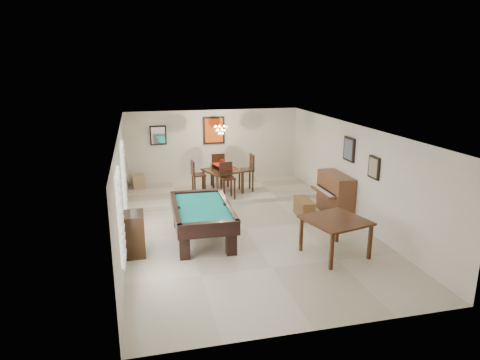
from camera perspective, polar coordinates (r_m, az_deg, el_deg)
name	(u,v)px	position (r m, az deg, el deg)	size (l,w,h in m)	color
ground_plane	(245,229)	(11.15, 0.73, -6.56)	(6.00, 9.00, 0.02)	beige
wall_back	(214,147)	(15.02, -3.50, 4.38)	(6.00, 0.04, 2.60)	silver
wall_front	(318,257)	(6.72, 10.41, -10.00)	(6.00, 0.04, 2.60)	silver
wall_left	(122,188)	(10.43, -15.44, -1.08)	(0.04, 9.00, 2.60)	silver
wall_right	(354,173)	(11.81, 15.00, 0.86)	(0.04, 9.00, 2.60)	silver
ceiling	(246,129)	(10.46, 0.78, 6.83)	(6.00, 9.00, 0.04)	white
dining_step	(221,191)	(14.12, -2.52, -1.50)	(6.00, 2.50, 0.12)	beige
window_left_front	(121,216)	(8.30, -15.64, -4.58)	(0.06, 1.00, 1.70)	white
window_left_rear	(124,178)	(10.98, -15.25, 0.30)	(0.06, 1.00, 1.70)	white
pool_table	(202,223)	(10.42, -5.05, -5.72)	(1.35, 2.49, 0.83)	black
square_table	(335,237)	(9.78, 12.53, -7.43)	(1.22, 1.22, 0.84)	#341A0D
upright_piano	(331,195)	(12.23, 12.00, -1.93)	(0.79, 1.41, 1.17)	brown
piano_bench	(304,208)	(12.02, 8.55, -3.73)	(0.36, 0.91, 0.51)	brown
apothecary_chest	(135,234)	(9.83, -13.85, -7.02)	(0.43, 0.65, 0.97)	black
dining_table	(223,179)	(13.67, -2.30, 0.10)	(1.05, 1.05, 0.87)	black
flower_vase	(223,162)	(13.54, -2.33, 2.36)	(0.14, 0.14, 0.24)	#B0110F
dining_chair_south	(228,181)	(13.02, -1.64, -0.14)	(0.41, 0.41, 1.11)	black
dining_chair_north	(217,170)	(14.30, -3.05, 1.38)	(0.43, 0.43, 1.16)	black
dining_chair_west	(199,177)	(13.51, -5.54, 0.34)	(0.41, 0.41, 1.09)	black
dining_chair_east	(246,173)	(13.82, 0.80, 0.99)	(0.44, 0.44, 1.20)	black
corner_bench	(139,181)	(14.63, -13.37, -0.18)	(0.39, 0.48, 0.43)	tan
chandelier	(221,127)	(13.61, -2.59, 7.10)	(0.44, 0.44, 0.60)	#FFE5B2
back_painting	(214,130)	(14.88, -3.51, 6.62)	(0.75, 0.06, 0.95)	#D84C14
back_mirror	(158,135)	(14.69, -10.86, 5.87)	(0.55, 0.06, 0.65)	white
right_picture_upper	(349,149)	(11.92, 14.35, 3.99)	(0.06, 0.55, 0.65)	slate
right_picture_lower	(374,168)	(10.86, 17.44, 1.60)	(0.06, 0.45, 0.55)	gray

